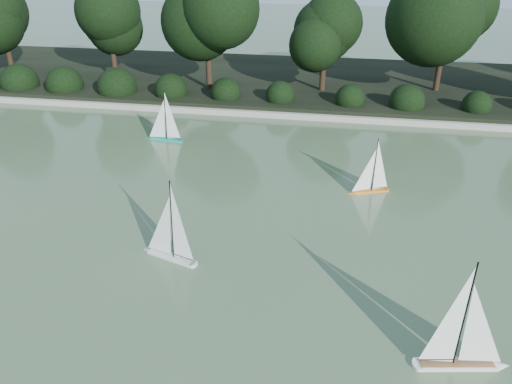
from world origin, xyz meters
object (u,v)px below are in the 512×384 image
sailboat_white_b (467,350)px  sailboat_orange (368,184)px  sailboat_teal (162,132)px  sailboat_white_a (167,245)px

sailboat_white_b → sailboat_orange: size_ratio=1.31×
sailboat_orange → sailboat_teal: sailboat_teal is taller
sailboat_white_b → sailboat_teal: (-6.85, 7.33, -0.04)m
sailboat_white_b → sailboat_teal: 10.03m
sailboat_white_a → sailboat_teal: 5.95m
sailboat_white_b → sailboat_teal: sailboat_white_b is taller
sailboat_white_a → sailboat_white_b: size_ratio=0.90×
sailboat_white_b → sailboat_orange: (-1.18, 5.01, -0.06)m
sailboat_white_a → sailboat_white_b: 5.08m
sailboat_white_a → sailboat_orange: bearing=42.2°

